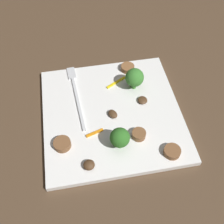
% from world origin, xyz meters
% --- Properties ---
extents(ground_plane, '(1.40, 1.40, 0.00)m').
position_xyz_m(ground_plane, '(0.00, 0.00, 0.00)').
color(ground_plane, '#4C3826').
extents(plate, '(0.28, 0.28, 0.01)m').
position_xyz_m(plate, '(0.00, 0.00, 0.01)').
color(plate, white).
rests_on(plate, ground_plane).
extents(fork, '(0.18, 0.02, 0.00)m').
position_xyz_m(fork, '(0.07, 0.07, 0.01)').
color(fork, silver).
rests_on(fork, plate).
extents(broccoli_floret_0, '(0.04, 0.04, 0.05)m').
position_xyz_m(broccoli_floret_0, '(0.06, -0.06, 0.04)').
color(broccoli_floret_0, '#408630').
rests_on(broccoli_floret_0, plate).
extents(broccoli_floret_1, '(0.04, 0.04, 0.05)m').
position_xyz_m(broccoli_floret_1, '(-0.08, 0.00, 0.04)').
color(broccoli_floret_1, '#347525').
rests_on(broccoli_floret_1, plate).
extents(sausage_slice_0, '(0.03, 0.03, 0.01)m').
position_xyz_m(sausage_slice_0, '(-0.07, -0.04, 0.02)').
color(sausage_slice_0, brown).
rests_on(sausage_slice_0, plate).
extents(sausage_slice_1, '(0.04, 0.04, 0.01)m').
position_xyz_m(sausage_slice_1, '(-0.06, 0.11, 0.02)').
color(sausage_slice_1, brown).
rests_on(sausage_slice_1, plate).
extents(sausage_slice_2, '(0.04, 0.04, 0.01)m').
position_xyz_m(sausage_slice_2, '(-0.11, -0.09, 0.02)').
color(sausage_slice_2, brown).
rests_on(sausage_slice_2, plate).
extents(sausage_slice_3, '(0.03, 0.03, 0.01)m').
position_xyz_m(sausage_slice_3, '(0.11, -0.06, 0.02)').
color(sausage_slice_3, brown).
rests_on(sausage_slice_3, plate).
extents(mushroom_0, '(0.02, 0.02, 0.01)m').
position_xyz_m(mushroom_0, '(-0.11, 0.06, 0.02)').
color(mushroom_0, '#4C331E').
rests_on(mushroom_0, plate).
extents(mushroom_1, '(0.03, 0.02, 0.01)m').
position_xyz_m(mushroom_1, '(-0.01, -0.00, 0.02)').
color(mushroom_1, '#4C331E').
rests_on(mushroom_1, plate).
extents(mushroom_2, '(0.02, 0.02, 0.01)m').
position_xyz_m(mushroom_2, '(0.02, -0.07, 0.02)').
color(mushroom_2, '#4C331E').
rests_on(mushroom_2, plate).
extents(pepper_strip_0, '(0.03, 0.05, 0.00)m').
position_xyz_m(pepper_strip_0, '(0.08, -0.02, 0.01)').
color(pepper_strip_0, yellow).
rests_on(pepper_strip_0, plate).
extents(pepper_strip_1, '(0.01, 0.04, 0.00)m').
position_xyz_m(pepper_strip_1, '(-0.05, 0.04, 0.01)').
color(pepper_strip_1, orange).
rests_on(pepper_strip_1, plate).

